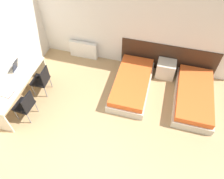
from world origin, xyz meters
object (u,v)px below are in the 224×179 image
nightstand (166,69)px  chair_near_notebook (25,105)px  chair_near_laptop (42,79)px  bed_near_window (132,84)px  bed_near_door (194,96)px  laptop (19,69)px

nightstand → chair_near_notebook: 3.88m
nightstand → chair_near_notebook: (-3.10, -2.32, 0.22)m
chair_near_laptop → nightstand: bearing=22.5°
bed_near_window → bed_near_door: size_ratio=1.00×
laptop → chair_near_laptop: bearing=8.2°
chair_near_notebook → laptop: laptop is taller
bed_near_door → chair_near_notebook: size_ratio=2.28×
chair_near_laptop → chair_near_notebook: 0.85m
nightstand → chair_near_notebook: bearing=-143.1°
bed_near_window → chair_near_laptop: size_ratio=2.28×
nightstand → chair_near_laptop: size_ratio=0.60×
bed_near_window → chair_near_laptop: 2.40m
bed_near_door → chair_near_notebook: chair_near_notebook is taller
chair_near_laptop → bed_near_door: bearing=7.4°
chair_near_notebook → bed_near_window: bearing=37.8°
bed_near_door → laptop: (-4.39, -0.82, 0.64)m
bed_near_door → nightstand: (-0.83, 0.76, 0.07)m
bed_near_window → nightstand: nightstand is taller
nightstand → chair_near_laptop: bearing=-154.5°
chair_near_laptop → chair_near_notebook: (-0.00, -0.85, 0.00)m
nightstand → chair_near_notebook: chair_near_notebook is taller
bed_near_window → chair_near_notebook: size_ratio=2.28×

